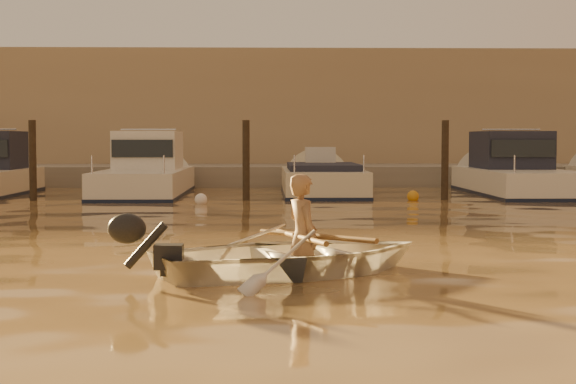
{
  "coord_description": "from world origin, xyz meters",
  "views": [
    {
      "loc": [
        0.3,
        -8.24,
        1.52
      ],
      "look_at": [
        0.62,
        4.67,
        0.75
      ],
      "focal_mm": 55.0,
      "sensor_mm": 36.0,
      "label": 1
    }
  ],
  "objects_px": {
    "dinghy": "(295,255)",
    "person": "(303,237)",
    "moored_boat_2": "(146,172)",
    "waterfront_building": "(258,117)",
    "moored_boat_3": "(322,186)",
    "moored_boat_4": "(517,172)"
  },
  "relations": [
    {
      "from": "dinghy",
      "to": "moored_boat_3",
      "type": "distance_m",
      "value": 14.38
    },
    {
      "from": "moored_boat_3",
      "to": "dinghy",
      "type": "bearing_deg",
      "value": -94.93
    },
    {
      "from": "person",
      "to": "dinghy",
      "type": "bearing_deg",
      "value": 90.0
    },
    {
      "from": "moored_boat_4",
      "to": "waterfront_building",
      "type": "distance_m",
      "value": 13.29
    },
    {
      "from": "dinghy",
      "to": "moored_boat_2",
      "type": "distance_m",
      "value": 14.78
    },
    {
      "from": "person",
      "to": "moored_boat_3",
      "type": "xyz_separation_m",
      "value": [
        1.14,
        14.29,
        -0.19
      ]
    },
    {
      "from": "waterfront_building",
      "to": "moored_boat_3",
      "type": "bearing_deg",
      "value": -80.42
    },
    {
      "from": "moored_boat_2",
      "to": "waterfront_building",
      "type": "relative_size",
      "value": 0.16
    },
    {
      "from": "person",
      "to": "moored_boat_2",
      "type": "distance_m",
      "value": 14.76
    },
    {
      "from": "waterfront_building",
      "to": "dinghy",
      "type": "bearing_deg",
      "value": -88.6
    },
    {
      "from": "waterfront_building",
      "to": "moored_boat_4",
      "type": "bearing_deg",
      "value": -56.61
    },
    {
      "from": "moored_boat_4",
      "to": "moored_boat_3",
      "type": "bearing_deg",
      "value": 180.0
    },
    {
      "from": "waterfront_building",
      "to": "moored_boat_2",
      "type": "bearing_deg",
      "value": -105.28
    },
    {
      "from": "person",
      "to": "waterfront_building",
      "type": "height_order",
      "value": "waterfront_building"
    },
    {
      "from": "moored_boat_2",
      "to": "waterfront_building",
      "type": "distance_m",
      "value": 11.54
    },
    {
      "from": "dinghy",
      "to": "moored_boat_3",
      "type": "bearing_deg",
      "value": -28.38
    },
    {
      "from": "dinghy",
      "to": "person",
      "type": "height_order",
      "value": "person"
    },
    {
      "from": "moored_boat_2",
      "to": "moored_boat_3",
      "type": "bearing_deg",
      "value": 0.0
    },
    {
      "from": "moored_boat_2",
      "to": "waterfront_building",
      "type": "height_order",
      "value": "waterfront_building"
    },
    {
      "from": "dinghy",
      "to": "waterfront_building",
      "type": "distance_m",
      "value": 25.43
    },
    {
      "from": "dinghy",
      "to": "person",
      "type": "bearing_deg",
      "value": -90.0
    },
    {
      "from": "dinghy",
      "to": "moored_boat_4",
      "type": "relative_size",
      "value": 0.45
    }
  ]
}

